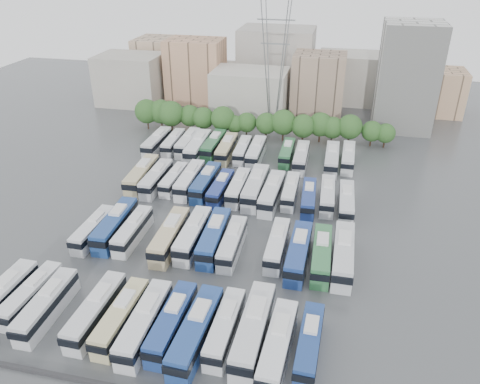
% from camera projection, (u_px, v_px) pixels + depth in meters
% --- Properties ---
extents(ground, '(220.00, 220.00, 0.00)m').
position_uv_depth(ground, '(213.00, 229.00, 78.51)').
color(ground, '#424447').
rests_on(ground, ground).
extents(tree_line, '(63.80, 7.66, 8.03)m').
position_uv_depth(tree_line, '(249.00, 120.00, 113.11)').
color(tree_line, black).
rests_on(tree_line, ground).
extents(city_buildings, '(102.00, 35.00, 20.00)m').
position_uv_depth(city_buildings, '(253.00, 75.00, 137.96)').
color(city_buildings, '#9E998E').
rests_on(city_buildings, ground).
extents(apartment_tower, '(14.00, 14.00, 26.00)m').
position_uv_depth(apartment_tower, '(407.00, 77.00, 115.58)').
color(apartment_tower, silver).
rests_on(apartment_tower, ground).
extents(electricity_pylon, '(9.00, 6.91, 33.83)m').
position_uv_depth(electricity_pylon, '(275.00, 54.00, 112.23)').
color(electricity_pylon, slate).
rests_on(electricity_pylon, ground).
extents(bus_r0_s0, '(2.93, 12.71, 3.98)m').
position_uv_depth(bus_r0_s0, '(1.00, 298.00, 60.48)').
color(bus_r0_s0, silver).
rests_on(bus_r0_s0, ground).
extents(bus_r0_s1, '(2.87, 11.31, 3.52)m').
position_uv_depth(bus_r0_s1, '(31.00, 295.00, 61.33)').
color(bus_r0_s1, silver).
rests_on(bus_r0_s1, ground).
extents(bus_r0_s2, '(2.87, 12.04, 3.76)m').
position_uv_depth(bus_r0_s2, '(47.00, 305.00, 59.37)').
color(bus_r0_s2, silver).
rests_on(bus_r0_s2, ground).
extents(bus_r0_s4, '(2.85, 12.29, 3.84)m').
position_uv_depth(bus_r0_s4, '(96.00, 311.00, 58.45)').
color(bus_r0_s4, silver).
rests_on(bus_r0_s4, ground).
extents(bus_r0_s5, '(2.79, 11.92, 3.73)m').
position_uv_depth(bus_r0_s5, '(121.00, 317.00, 57.58)').
color(bus_r0_s5, '#CABF8B').
rests_on(bus_r0_s5, ground).
extents(bus_r0_s6, '(2.89, 12.78, 4.00)m').
position_uv_depth(bus_r0_s6, '(145.00, 323.00, 56.49)').
color(bus_r0_s6, silver).
rests_on(bus_r0_s6, ground).
extents(bus_r0_s7, '(2.87, 12.27, 3.84)m').
position_uv_depth(bus_r0_s7, '(172.00, 322.00, 56.65)').
color(bus_r0_s7, navy).
rests_on(bus_r0_s7, ground).
extents(bus_r0_s8, '(3.42, 13.36, 4.16)m').
position_uv_depth(bus_r0_s8, '(196.00, 331.00, 55.15)').
color(bus_r0_s8, navy).
rests_on(bus_r0_s8, ground).
extents(bus_r0_s9, '(2.70, 11.60, 3.63)m').
position_uv_depth(bus_r0_s9, '(225.00, 327.00, 56.04)').
color(bus_r0_s9, silver).
rests_on(bus_r0_s9, ground).
extents(bus_r0_s10, '(3.22, 13.75, 4.30)m').
position_uv_depth(bus_r0_s10, '(253.00, 329.00, 55.33)').
color(bus_r0_s10, silver).
rests_on(bus_r0_s10, ground).
extents(bus_r0_s11, '(3.26, 12.66, 3.94)m').
position_uv_depth(bus_r0_s11, '(278.00, 345.00, 53.35)').
color(bus_r0_s11, silver).
rests_on(bus_r0_s11, ground).
extents(bus_r0_s12, '(2.75, 11.26, 3.51)m').
position_uv_depth(bus_r0_s12, '(309.00, 343.00, 53.91)').
color(bus_r0_s12, navy).
rests_on(bus_r0_s12, ground).
extents(bus_r1_s1, '(2.58, 11.24, 3.52)m').
position_uv_depth(bus_r1_s1, '(93.00, 229.00, 75.27)').
color(bus_r1_s1, silver).
rests_on(bus_r1_s1, ground).
extents(bus_r1_s2, '(3.40, 13.25, 4.12)m').
position_uv_depth(bus_r1_s2, '(115.00, 225.00, 75.89)').
color(bus_r1_s2, navy).
rests_on(bus_r1_s2, ground).
extents(bus_r1_s3, '(2.64, 11.55, 3.62)m').
position_uv_depth(bus_r1_s3, '(133.00, 230.00, 74.85)').
color(bus_r1_s3, silver).
rests_on(bus_r1_s3, ground).
extents(bus_r1_s5, '(3.20, 13.07, 4.08)m').
position_uv_depth(bus_r1_s5, '(170.00, 236.00, 73.11)').
color(bus_r1_s5, '#C6B388').
rests_on(bus_r1_s5, ground).
extents(bus_r1_s6, '(2.88, 12.82, 4.02)m').
position_uv_depth(bus_r1_s6, '(193.00, 234.00, 73.46)').
color(bus_r1_s6, silver).
rests_on(bus_r1_s6, ground).
extents(bus_r1_s7, '(3.32, 13.19, 4.11)m').
position_uv_depth(bus_r1_s7, '(214.00, 237.00, 72.78)').
color(bus_r1_s7, navy).
rests_on(bus_r1_s7, ground).
extents(bus_r1_s8, '(2.76, 11.74, 3.67)m').
position_uv_depth(bus_r1_s8, '(232.00, 243.00, 71.70)').
color(bus_r1_s8, silver).
rests_on(bus_r1_s8, ground).
extents(bus_r1_s10, '(2.54, 11.63, 3.65)m').
position_uv_depth(bus_r1_s10, '(277.00, 245.00, 71.27)').
color(bus_r1_s10, silver).
rests_on(bus_r1_s10, ground).
extents(bus_r1_s11, '(3.02, 12.96, 4.05)m').
position_uv_depth(bus_r1_s11, '(299.00, 252.00, 69.24)').
color(bus_r1_s11, navy).
rests_on(bus_r1_s11, ground).
extents(bus_r1_s12, '(3.02, 12.44, 3.88)m').
position_uv_depth(bus_r1_s12, '(321.00, 254.00, 68.89)').
color(bus_r1_s12, '#307140').
rests_on(bus_r1_s12, ground).
extents(bus_r1_s13, '(2.98, 13.51, 4.24)m').
position_uv_depth(bus_r1_s13, '(343.00, 255.00, 68.55)').
color(bus_r1_s13, silver).
rests_on(bus_r1_s13, ground).
extents(bus_r2_s1, '(3.58, 13.38, 4.16)m').
position_uv_depth(bus_r2_s1, '(142.00, 175.00, 92.05)').
color(bus_r2_s1, tan).
rests_on(bus_r2_s1, ground).
extents(bus_r2_s2, '(2.80, 12.40, 3.88)m').
position_uv_depth(bus_r2_s2, '(156.00, 178.00, 90.95)').
color(bus_r2_s2, silver).
rests_on(bus_r2_s2, ground).
extents(bus_r2_s3, '(2.49, 10.87, 3.40)m').
position_uv_depth(bus_r2_s3, '(174.00, 179.00, 91.21)').
color(bus_r2_s3, silver).
rests_on(bus_r2_s3, ground).
extents(bus_r2_s4, '(2.89, 12.56, 3.93)m').
position_uv_depth(bus_r2_s4, '(190.00, 180.00, 90.41)').
color(bus_r2_s4, white).
rests_on(bus_r2_s4, ground).
extents(bus_r2_s5, '(3.03, 12.65, 3.95)m').
position_uv_depth(bus_r2_s5, '(206.00, 182.00, 89.45)').
color(bus_r2_s5, navy).
rests_on(bus_r2_s5, ground).
extents(bus_r2_s6, '(2.78, 11.47, 3.58)m').
position_uv_depth(bus_r2_s6, '(221.00, 188.00, 87.75)').
color(bus_r2_s6, navy).
rests_on(bus_r2_s6, ground).
extents(bus_r2_s7, '(2.57, 11.67, 3.66)m').
position_uv_depth(bus_r2_s7, '(238.00, 187.00, 87.88)').
color(bus_r2_s7, silver).
rests_on(bus_r2_s7, ground).
extents(bus_r2_s8, '(3.04, 13.68, 4.29)m').
position_uv_depth(bus_r2_s8, '(255.00, 187.00, 87.35)').
color(bus_r2_s8, silver).
rests_on(bus_r2_s8, ground).
extents(bus_r2_s9, '(3.27, 13.12, 4.09)m').
position_uv_depth(bus_r2_s9, '(272.00, 193.00, 85.53)').
color(bus_r2_s9, silver).
rests_on(bus_r2_s9, ground).
extents(bus_r2_s10, '(2.54, 11.16, 3.49)m').
position_uv_depth(bus_r2_s10, '(291.00, 191.00, 86.85)').
color(bus_r2_s10, silver).
rests_on(bus_r2_s10, ground).
extents(bus_r2_s11, '(3.00, 11.32, 3.52)m').
position_uv_depth(bus_r2_s11, '(309.00, 198.00, 84.50)').
color(bus_r2_s11, navy).
rests_on(bus_r2_s11, ground).
extents(bus_r2_s12, '(2.93, 11.73, 3.66)m').
position_uv_depth(bus_r2_s12, '(327.00, 195.00, 85.18)').
color(bus_r2_s12, silver).
rests_on(bus_r2_s12, ground).
extents(bus_r2_s13, '(2.86, 12.01, 3.75)m').
position_uv_depth(bus_r2_s13, '(346.00, 202.00, 82.90)').
color(bus_r2_s13, silver).
rests_on(bus_r2_s13, ground).
extents(bus_r3_s0, '(2.74, 12.58, 3.95)m').
position_uv_depth(bus_r3_s0, '(157.00, 142.00, 107.29)').
color(bus_r3_s0, silver).
rests_on(bus_r3_s0, ground).
extents(bus_r3_s1, '(2.86, 11.49, 3.58)m').
position_uv_depth(bus_r3_s1, '(173.00, 142.00, 107.59)').
color(bus_r3_s1, silver).
rests_on(bus_r3_s1, ground).
extents(bus_r3_s2, '(2.84, 12.27, 3.84)m').
position_uv_depth(bus_r3_s2, '(188.00, 143.00, 107.16)').
color(bus_r3_s2, silver).
rests_on(bus_r3_s2, ground).
extents(bus_r3_s3, '(3.44, 13.78, 4.30)m').
position_uv_depth(bus_r3_s3, '(198.00, 147.00, 104.47)').
color(bus_r3_s3, silver).
rests_on(bus_r3_s3, ground).
extents(bus_r3_s4, '(2.95, 12.76, 3.99)m').
position_uv_depth(bus_r3_s4, '(214.00, 145.00, 105.75)').
color(bus_r3_s4, '#2A643A').
rests_on(bus_r3_s4, ground).
extents(bus_r3_s5, '(3.07, 12.60, 3.93)m').
position_uv_depth(bus_r3_s5, '(227.00, 149.00, 103.93)').
color(bus_r3_s5, tan).
rests_on(bus_r3_s5, ground).
extents(bus_r3_s6, '(2.87, 11.33, 3.53)m').
position_uv_depth(bus_r3_s6, '(242.00, 150.00, 103.75)').
color(bus_r3_s6, silver).
rests_on(bus_r3_s6, ground).
extents(bus_r3_s7, '(2.85, 12.40, 3.88)m').
position_uv_depth(bus_r3_s7, '(256.00, 152.00, 102.42)').
color(bus_r3_s7, silver).
rests_on(bus_r3_s7, ground).
extents(bus_r3_s9, '(2.58, 11.30, 3.54)m').
position_uv_depth(bus_r3_s9, '(287.00, 153.00, 102.47)').
color(bus_r3_s9, '#2E6C3F').
rests_on(bus_r3_s9, ground).
extents(bus_r3_s10, '(2.82, 12.26, 3.84)m').
position_uv_depth(bus_r3_s10, '(301.00, 157.00, 99.93)').
color(bus_r3_s10, silver).
rests_on(bus_r3_s10, ground).
extents(bus_r3_s12, '(2.95, 12.85, 4.02)m').
position_uv_depth(bus_r3_s12, '(332.00, 159.00, 98.96)').
color(bus_r3_s12, silver).
rests_on(bus_r3_s12, ground).
extents(bus_r3_s13, '(2.78, 12.06, 3.77)m').
position_uv_depth(bus_r3_s13, '(348.00, 157.00, 100.01)').
color(bus_r3_s13, silver).
rests_on(bus_r3_s13, ground).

